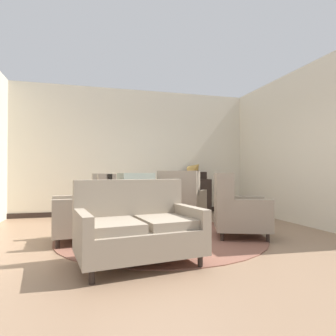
% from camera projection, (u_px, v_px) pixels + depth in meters
% --- Properties ---
extents(ground, '(8.60, 8.60, 0.00)m').
position_uv_depth(ground, '(166.00, 240.00, 4.55)').
color(ground, '#896B51').
extents(wall_back, '(6.22, 0.08, 3.21)m').
position_uv_depth(wall_back, '(136.00, 152.00, 7.53)').
color(wall_back, beige).
rests_on(wall_back, ground).
extents(wall_right, '(0.08, 4.30, 3.21)m').
position_uv_depth(wall_right, '(291.00, 148.00, 6.26)').
color(wall_right, beige).
rests_on(wall_right, ground).
extents(baseboard_back, '(6.06, 0.03, 0.12)m').
position_uv_depth(baseboard_back, '(136.00, 212.00, 7.45)').
color(baseboard_back, black).
rests_on(baseboard_back, ground).
extents(area_rug, '(3.40, 3.40, 0.01)m').
position_uv_depth(area_rug, '(161.00, 236.00, 4.83)').
color(area_rug, brown).
rests_on(area_rug, ground).
extents(coffee_table, '(0.89, 0.89, 0.52)m').
position_uv_depth(coffee_table, '(161.00, 210.00, 4.94)').
color(coffee_table, black).
rests_on(coffee_table, ground).
extents(porcelain_vase, '(0.18, 0.18, 0.36)m').
position_uv_depth(porcelain_vase, '(159.00, 196.00, 4.90)').
color(porcelain_vase, '#384C93').
rests_on(porcelain_vase, coffee_table).
extents(settee, '(1.51, 1.09, 0.98)m').
position_uv_depth(settee, '(138.00, 229.00, 3.41)').
color(settee, gray).
rests_on(settee, ground).
extents(armchair_foreground_right, '(1.17, 1.16, 1.10)m').
position_uv_depth(armchair_foreground_right, '(181.00, 201.00, 6.13)').
color(armchair_foreground_right, gray).
rests_on(armchair_foreground_right, ground).
extents(armchair_far_left, '(0.97, 0.88, 1.05)m').
position_uv_depth(armchair_far_left, '(88.00, 213.00, 4.51)').
color(armchair_far_left, gray).
rests_on(armchair_far_left, ground).
extents(armchair_beside_settee, '(1.03, 1.08, 1.06)m').
position_uv_depth(armchair_beside_settee, '(131.00, 203.00, 5.92)').
color(armchair_beside_settee, gray).
rests_on(armchair_beside_settee, ground).
extents(armchair_near_sideboard, '(1.05, 0.98, 1.06)m').
position_uv_depth(armchair_near_sideboard, '(237.00, 210.00, 4.75)').
color(armchair_near_sideboard, gray).
rests_on(armchair_near_sideboard, ground).
extents(sideboard, '(0.95, 0.36, 1.08)m').
position_uv_depth(sideboard, '(192.00, 194.00, 7.61)').
color(sideboard, black).
rests_on(sideboard, ground).
extents(gramophone, '(0.49, 0.56, 0.54)m').
position_uv_depth(gramophone, '(195.00, 169.00, 7.55)').
color(gramophone, black).
rests_on(gramophone, sideboard).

